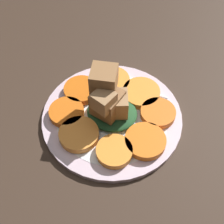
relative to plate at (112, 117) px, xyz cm
name	(u,v)px	position (x,y,z in cm)	size (l,w,h in cm)	color
table_slab	(112,122)	(0.00, 0.00, -1.52)	(120.00, 120.00, 2.00)	#38281E
plate	(112,117)	(0.00, 0.00, 0.00)	(25.71, 25.71, 1.05)	silver
carrot_slice_0	(81,90)	(7.52, -2.95, 1.24)	(6.63, 6.63, 1.31)	#D55F13
carrot_slice_1	(67,112)	(7.79, 2.81, 1.24)	(6.39, 6.39, 1.31)	orange
carrot_slice_2	(79,134)	(3.70, 6.32, 1.24)	(6.99, 6.99, 1.31)	#F99539
carrot_slice_3	(114,151)	(-3.22, 7.21, 1.24)	(6.16, 6.16, 1.31)	orange
carrot_slice_4	(145,141)	(-7.43, 3.43, 1.24)	(7.09, 7.09, 1.31)	orange
carrot_slice_5	(158,113)	(-7.79, -3.03, 1.24)	(6.41, 6.41, 1.31)	orange
carrot_slice_6	(141,93)	(-3.46, -6.48, 1.24)	(7.14, 7.14, 1.31)	orange
carrot_slice_7	(112,81)	(2.89, -7.20, 1.24)	(7.10, 7.10, 1.31)	orange
center_pile	(109,102)	(0.43, 0.16, 4.55)	(9.22, 8.42, 10.26)	#1E4723
fork	(125,91)	(-0.36, -6.22, 0.78)	(17.34, 2.45, 0.40)	silver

